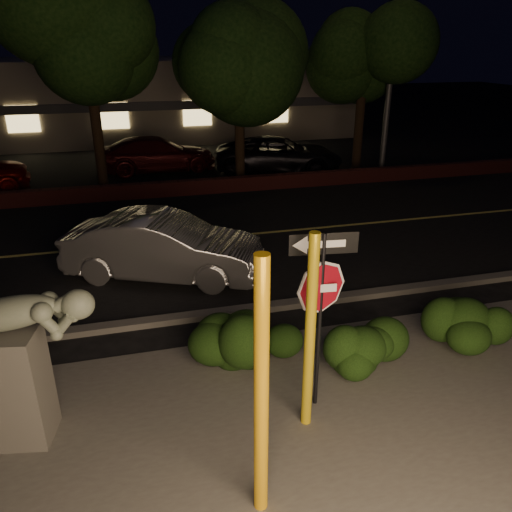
# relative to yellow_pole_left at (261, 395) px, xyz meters

# --- Properties ---
(ground) EXTENTS (90.00, 90.00, 0.00)m
(ground) POSITION_rel_yellow_pole_left_xyz_m (0.55, 11.39, -1.54)
(ground) COLOR black
(ground) RESTS_ON ground
(patio) EXTENTS (14.00, 6.00, 0.02)m
(patio) POSITION_rel_yellow_pole_left_xyz_m (0.55, 0.39, -1.53)
(patio) COLOR #4C4944
(patio) RESTS_ON ground
(road) EXTENTS (80.00, 8.00, 0.01)m
(road) POSITION_rel_yellow_pole_left_xyz_m (0.55, 8.39, -1.54)
(road) COLOR black
(road) RESTS_ON ground
(lane_marking) EXTENTS (80.00, 0.12, 0.00)m
(lane_marking) POSITION_rel_yellow_pole_left_xyz_m (0.55, 8.39, -1.53)
(lane_marking) COLOR #CBB951
(lane_marking) RESTS_ON road
(curb) EXTENTS (80.00, 0.25, 0.12)m
(curb) POSITION_rel_yellow_pole_left_xyz_m (0.55, 4.29, -1.48)
(curb) COLOR #4C4944
(curb) RESTS_ON ground
(brick_wall) EXTENTS (40.00, 0.35, 0.50)m
(brick_wall) POSITION_rel_yellow_pole_left_xyz_m (0.55, 12.69, -1.29)
(brick_wall) COLOR #4D1918
(brick_wall) RESTS_ON ground
(parking_lot) EXTENTS (40.00, 12.00, 0.01)m
(parking_lot) POSITION_rel_yellow_pole_left_xyz_m (0.55, 18.39, -1.54)
(parking_lot) COLOR black
(parking_lot) RESTS_ON ground
(building) EXTENTS (22.00, 10.20, 4.00)m
(building) POSITION_rel_yellow_pole_left_xyz_m (0.55, 26.38, 0.46)
(building) COLOR gray
(building) RESTS_ON ground
(tree_far_c) EXTENTS (4.80, 4.80, 7.84)m
(tree_far_c) POSITION_rel_yellow_pole_left_xyz_m (3.05, 14.19, 4.12)
(tree_far_c) COLOR black
(tree_far_c) RESTS_ON ground
(tree_far_d) EXTENTS (4.40, 4.40, 7.42)m
(tree_far_d) POSITION_rel_yellow_pole_left_xyz_m (8.05, 14.69, 3.87)
(tree_far_d) COLOR black
(tree_far_d) RESTS_ON ground
(yellow_pole_left) EXTENTS (0.15, 0.15, 3.09)m
(yellow_pole_left) POSITION_rel_yellow_pole_left_xyz_m (0.00, 0.00, 0.00)
(yellow_pole_left) COLOR #F8B015
(yellow_pole_left) RESTS_ON ground
(yellow_pole_right) EXTENTS (0.14, 0.14, 2.79)m
(yellow_pole_right) POSITION_rel_yellow_pole_left_xyz_m (0.95, 1.14, -0.15)
(yellow_pole_right) COLOR yellow
(yellow_pole_right) RESTS_ON ground
(signpost) EXTENTS (0.89, 0.15, 2.63)m
(signpost) POSITION_rel_yellow_pole_left_xyz_m (1.21, 1.47, 0.33)
(signpost) COLOR black
(signpost) RESTS_ON ground
(sculpture) EXTENTS (2.00, 0.86, 2.14)m
(sculpture) POSITION_rel_yellow_pole_left_xyz_m (-2.62, 1.81, -0.23)
(sculpture) COLOR #4C4944
(sculpture) RESTS_ON ground
(hedge_center) EXTENTS (1.93, 1.01, 0.98)m
(hedge_center) POSITION_rel_yellow_pole_left_xyz_m (0.63, 2.71, -1.06)
(hedge_center) COLOR black
(hedge_center) RESTS_ON ground
(hedge_right) EXTENTS (1.64, 1.00, 1.02)m
(hedge_right) POSITION_rel_yellow_pole_left_xyz_m (2.26, 2.02, -1.03)
(hedge_right) COLOR black
(hedge_right) RESTS_ON ground
(hedge_far_right) EXTENTS (1.64, 1.24, 1.01)m
(hedge_far_right) POSITION_rel_yellow_pole_left_xyz_m (4.10, 2.17, -1.04)
(hedge_far_right) COLOR black
(hedge_far_right) RESTS_ON ground
(silver_sedan) EXTENTS (4.51, 3.08, 1.41)m
(silver_sedan) POSITION_rel_yellow_pole_left_xyz_m (-0.47, 6.34, -0.84)
(silver_sedan) COLOR #A7A6AB
(silver_sedan) RESTS_ON ground
(parked_car_darkred) EXTENTS (4.86, 2.28, 1.37)m
(parked_car_darkred) POSITION_rel_yellow_pole_left_xyz_m (0.13, 16.41, -0.86)
(parked_car_darkred) COLOR #3E0B0E
(parked_car_darkred) RESTS_ON ground
(parked_car_dark) EXTENTS (5.44, 3.66, 1.38)m
(parked_car_dark) POSITION_rel_yellow_pole_left_xyz_m (4.85, 15.03, -0.85)
(parked_car_dark) COLOR black
(parked_car_dark) RESTS_ON ground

